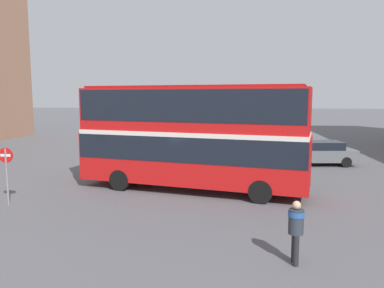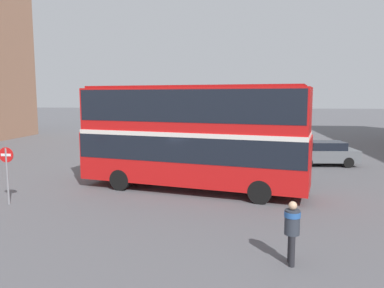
{
  "view_description": "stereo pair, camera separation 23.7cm",
  "coord_description": "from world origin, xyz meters",
  "px_view_note": "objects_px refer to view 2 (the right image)",
  "views": [
    {
      "loc": [
        1.46,
        -16.57,
        4.27
      ],
      "look_at": [
        -0.37,
        0.06,
        2.13
      ],
      "focal_mm": 35.0,
      "sensor_mm": 36.0,
      "label": 1
    },
    {
      "loc": [
        1.69,
        -16.54,
        4.27
      ],
      "look_at": [
        -0.37,
        0.06,
        2.13
      ],
      "focal_mm": 35.0,
      "sensor_mm": 36.0,
      "label": 2
    }
  ],
  "objects_px": {
    "double_decker_bus": "(192,131)",
    "pedestrian_foreground": "(292,226)",
    "parked_car_kerb_near": "(324,153)",
    "no_entry_sign": "(7,166)",
    "parked_car_kerb_far": "(224,135)"
  },
  "relations": [
    {
      "from": "pedestrian_foreground",
      "to": "parked_car_kerb_far",
      "type": "bearing_deg",
      "value": -84.02
    },
    {
      "from": "double_decker_bus",
      "to": "parked_car_kerb_near",
      "type": "distance_m",
      "value": 10.54
    },
    {
      "from": "parked_car_kerb_far",
      "to": "no_entry_sign",
      "type": "height_order",
      "value": "no_entry_sign"
    },
    {
      "from": "parked_car_kerb_near",
      "to": "no_entry_sign",
      "type": "xyz_separation_m",
      "value": [
        -14.35,
        -10.39,
        0.78
      ]
    },
    {
      "from": "pedestrian_foreground",
      "to": "parked_car_kerb_near",
      "type": "bearing_deg",
      "value": -105.45
    },
    {
      "from": "parked_car_kerb_near",
      "to": "no_entry_sign",
      "type": "bearing_deg",
      "value": 29.79
    },
    {
      "from": "parked_car_kerb_near",
      "to": "parked_car_kerb_far",
      "type": "xyz_separation_m",
      "value": [
        -6.61,
        9.94,
        0.07
      ]
    },
    {
      "from": "double_decker_bus",
      "to": "no_entry_sign",
      "type": "distance_m",
      "value": 7.72
    },
    {
      "from": "pedestrian_foreground",
      "to": "parked_car_kerb_near",
      "type": "distance_m",
      "value": 15.04
    },
    {
      "from": "no_entry_sign",
      "to": "parked_car_kerb_far",
      "type": "bearing_deg",
      "value": 69.17
    },
    {
      "from": "pedestrian_foreground",
      "to": "no_entry_sign",
      "type": "relative_size",
      "value": 0.72
    },
    {
      "from": "parked_car_kerb_near",
      "to": "no_entry_sign",
      "type": "relative_size",
      "value": 1.82
    },
    {
      "from": "parked_car_kerb_near",
      "to": "parked_car_kerb_far",
      "type": "height_order",
      "value": "parked_car_kerb_far"
    },
    {
      "from": "double_decker_bus",
      "to": "pedestrian_foreground",
      "type": "bearing_deg",
      "value": -51.72
    },
    {
      "from": "double_decker_bus",
      "to": "pedestrian_foreground",
      "type": "distance_m",
      "value": 8.22
    }
  ]
}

